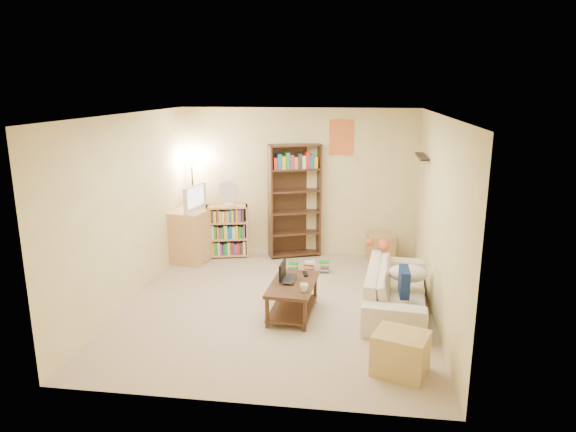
{
  "coord_description": "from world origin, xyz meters",
  "views": [
    {
      "loc": [
        0.99,
        -6.32,
        2.83
      ],
      "look_at": [
        0.04,
        0.68,
        1.05
      ],
      "focal_mm": 32.0,
      "sensor_mm": 36.0,
      "label": 1
    }
  ],
  "objects": [
    {
      "name": "sofa",
      "position": [
        1.55,
        0.07,
        0.28
      ],
      "size": [
        2.07,
        1.12,
        0.56
      ],
      "primitive_type": "imported",
      "rotation": [
        0.0,
        0.0,
        1.48
      ],
      "color": "beige",
      "rests_on": "ground"
    },
    {
      "name": "tv_stand",
      "position": [
        -1.7,
        1.64,
        0.43
      ],
      "size": [
        0.72,
        0.9,
        0.86
      ],
      "primitive_type": "cube",
      "rotation": [
        0.0,
        0.0,
        -0.19
      ],
      "color": "tan",
      "rests_on": "ground"
    },
    {
      "name": "mug",
      "position": [
        0.4,
        -0.56,
        0.48
      ],
      "size": [
        0.12,
        0.12,
        0.1
      ],
      "primitive_type": "imported",
      "rotation": [
        0.0,
        0.0,
        -0.08
      ],
      "color": "white",
      "rests_on": "coffee_table"
    },
    {
      "name": "navy_pillow",
      "position": [
        1.6,
        -0.35,
        0.54
      ],
      "size": [
        0.11,
        0.37,
        0.33
      ],
      "primitive_type": "cube",
      "rotation": [
        0.0,
        0.0,
        1.58
      ],
      "color": "#122350",
      "rests_on": "sofa"
    },
    {
      "name": "floor_lamp",
      "position": [
        -1.8,
        2.05,
        1.29
      ],
      "size": [
        0.27,
        0.27,
        1.62
      ],
      "color": "black",
      "rests_on": "ground"
    },
    {
      "name": "room",
      "position": [
        0.0,
        0.01,
        1.62
      ],
      "size": [
        4.5,
        4.54,
        2.52
      ],
      "color": "#BBA88C",
      "rests_on": "ground"
    },
    {
      "name": "end_cabinet",
      "position": [
        1.49,
        -1.52,
        0.22
      ],
      "size": [
        0.64,
        0.58,
        0.43
      ],
      "primitive_type": "cube",
      "rotation": [
        0.0,
        0.0,
        -0.34
      ],
      "color": "tan",
      "rests_on": "ground"
    },
    {
      "name": "tv_remote",
      "position": [
        0.36,
        0.01,
        0.44
      ],
      "size": [
        0.09,
        0.18,
        0.02
      ],
      "primitive_type": "cube",
      "rotation": [
        0.0,
        0.0,
        0.23
      ],
      "color": "black",
      "rests_on": "coffee_table"
    },
    {
      "name": "tabby_cat",
      "position": [
        1.37,
        0.83,
        0.64
      ],
      "size": [
        0.44,
        0.19,
        0.15
      ],
      "color": "#C35329",
      "rests_on": "sofa"
    },
    {
      "name": "desk_fan",
      "position": [
        -1.11,
        1.82,
        1.12
      ],
      "size": [
        0.32,
        0.18,
        0.44
      ],
      "color": "silver",
      "rests_on": "short_bookshelf"
    },
    {
      "name": "tall_bookshelf",
      "position": [
        -0.03,
        2.05,
        1.01
      ],
      "size": [
        0.91,
        0.57,
        1.92
      ],
      "rotation": [
        0.0,
        0.0,
        0.36
      ],
      "color": "#422919",
      "rests_on": "ground"
    },
    {
      "name": "laptop_screen",
      "position": [
        0.09,
        -0.21,
        0.56
      ],
      "size": [
        0.03,
        0.32,
        0.22
      ],
      "primitive_type": "cube",
      "rotation": [
        0.0,
        0.0,
        -0.07
      ],
      "color": "white",
      "rests_on": "laptop"
    },
    {
      "name": "coffee_table",
      "position": [
        0.23,
        -0.3,
        0.28
      ],
      "size": [
        0.6,
        1.0,
        0.43
      ],
      "rotation": [
        0.0,
        0.0,
        -0.07
      ],
      "color": "#442F1A",
      "rests_on": "ground"
    },
    {
      "name": "laptop",
      "position": [
        0.23,
        -0.22,
        0.44
      ],
      "size": [
        0.38,
        0.25,
        0.03
      ],
      "primitive_type": "imported",
      "rotation": [
        0.0,
        0.0,
        1.59
      ],
      "color": "black",
      "rests_on": "coffee_table"
    },
    {
      "name": "short_bookshelf",
      "position": [
        -1.16,
        1.86,
        0.45
      ],
      "size": [
        0.74,
        0.43,
        0.89
      ],
      "rotation": [
        0.0,
        0.0,
        0.24
      ],
      "color": "tan",
      "rests_on": "ground"
    },
    {
      "name": "side_table",
      "position": [
        1.42,
        1.94,
        0.24
      ],
      "size": [
        0.48,
        0.48,
        0.47
      ],
      "primitive_type": "cube",
      "rotation": [
        0.0,
        0.0,
        0.18
      ],
      "color": "tan",
      "rests_on": "ground"
    },
    {
      "name": "book_stacks",
      "position": [
        0.32,
        1.3,
        0.08
      ],
      "size": [
        0.65,
        0.16,
        0.19
      ],
      "color": "red",
      "rests_on": "ground"
    },
    {
      "name": "cream_blanket",
      "position": [
        1.69,
        0.11,
        0.48
      ],
      "size": [
        0.52,
        0.37,
        0.22
      ],
      "primitive_type": "ellipsoid",
      "color": "beige",
      "rests_on": "sofa"
    },
    {
      "name": "television",
      "position": [
        -1.7,
        1.64,
        1.07
      ],
      "size": [
        0.74,
        0.35,
        0.41
      ],
      "primitive_type": "imported",
      "rotation": [
        0.0,
        0.0,
        1.38
      ],
      "color": "black",
      "rests_on": "tv_stand"
    }
  ]
}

